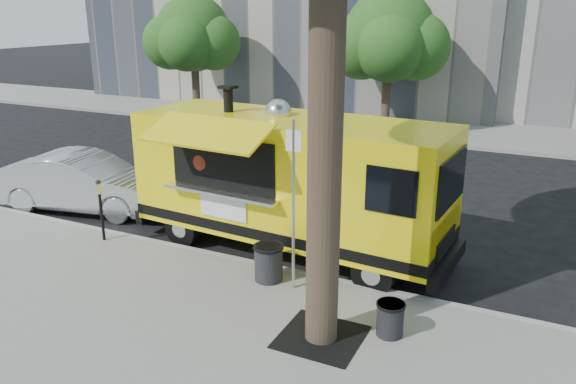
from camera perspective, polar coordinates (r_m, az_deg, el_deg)
name	(u,v)px	position (r m, az deg, el deg)	size (l,w,h in m)	color
ground	(258,248)	(12.00, -3.03, -5.69)	(120.00, 120.00, 0.00)	black
sidewalk	(131,340)	(9.08, -15.62, -14.26)	(60.00, 6.00, 0.15)	gray
curb	(236,261)	(11.24, -5.33, -7.04)	(60.00, 0.14, 0.16)	#999993
far_sidewalk	(413,129)	(24.18, 12.57, 6.31)	(60.00, 5.00, 0.15)	gray
tree_well	(321,337)	(8.69, 3.37, -14.49)	(1.20, 1.20, 0.02)	black
far_tree_a	(193,34)	(26.75, -9.60, 15.59)	(3.42, 3.42, 5.36)	#33261C
far_tree_b	(389,36)	(23.20, 10.25, 15.35)	(3.60, 3.60, 5.50)	#33261C
sign_post	(293,196)	(9.38, 0.56, -0.46)	(0.28, 0.06, 3.00)	silver
parking_meter	(100,203)	(12.34, -18.53, -1.06)	(0.11, 0.11, 1.33)	black
food_truck	(288,179)	(11.33, 0.02, 1.30)	(6.85, 3.33, 3.32)	#FFE80D
sedan	(85,182)	(14.86, -19.95, 0.93)	(1.53, 4.38, 1.44)	silver
trash_bin_left	(269,262)	(10.17, -1.99, -7.10)	(0.55, 0.55, 0.67)	black
trash_bin_right	(390,318)	(8.74, 10.34, -12.46)	(0.44, 0.44, 0.53)	black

